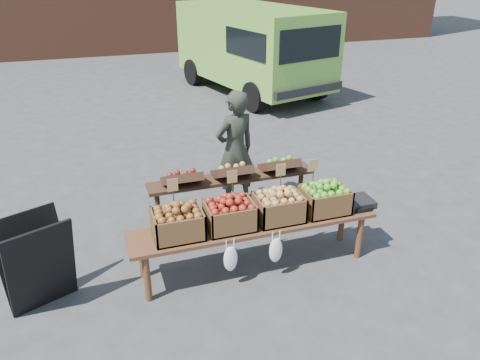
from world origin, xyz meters
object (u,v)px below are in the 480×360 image
object	(u,v)px
crate_green_apples	(325,200)
weighing_scale	(357,202)
delivery_van	(252,50)
crate_russet_pears	(230,215)
back_table	(232,197)
crate_red_apples	(279,207)
vendor	(235,150)
display_bench	(254,245)
crate_golden_apples	(178,224)
chalkboard_sign	(37,263)

from	to	relation	value
crate_green_apples	weighing_scale	size ratio (longest dim) A/B	1.47
delivery_van	crate_russet_pears	world-z (taller)	delivery_van
back_table	crate_red_apples	size ratio (longest dim) A/B	4.20
vendor	crate_russet_pears	world-z (taller)	vendor
display_bench	crate_red_apples	distance (m)	0.51
vendor	crate_russet_pears	xyz separation A→B (m)	(-0.52, -1.46, -0.10)
crate_golden_apples	crate_russet_pears	bearing A→B (deg)	0.00
chalkboard_sign	back_table	distance (m)	2.26
back_table	crate_russet_pears	xyz separation A→B (m)	(-0.25, -0.72, 0.19)
display_bench	crate_green_apples	xyz separation A→B (m)	(0.83, 0.00, 0.42)
crate_russet_pears	crate_red_apples	bearing A→B (deg)	0.00
vendor	crate_green_apples	bearing A→B (deg)	95.36
delivery_van	vendor	world-z (taller)	delivery_van
back_table	display_bench	xyz separation A→B (m)	(0.03, -0.72, -0.24)
back_table	crate_green_apples	size ratio (longest dim) A/B	4.20
vendor	crate_red_apples	size ratio (longest dim) A/B	3.26
vendor	crate_russet_pears	distance (m)	1.55
crate_green_apples	chalkboard_sign	bearing A→B (deg)	178.54
crate_russet_pears	crate_green_apples	world-z (taller)	same
vendor	weighing_scale	size ratio (longest dim) A/B	4.79
crate_red_apples	back_table	bearing A→B (deg)	112.67
vendor	chalkboard_sign	bearing A→B (deg)	13.15
display_bench	crate_golden_apples	world-z (taller)	crate_golden_apples
crate_golden_apples	crate_red_apples	bearing A→B (deg)	0.00
crate_golden_apples	delivery_van	bearing A→B (deg)	65.01
delivery_van	crate_red_apples	size ratio (longest dim) A/B	9.22
crate_red_apples	crate_green_apples	xyz separation A→B (m)	(0.55, 0.00, 0.00)
back_table	weighing_scale	xyz separation A→B (m)	(1.28, -0.72, 0.09)
weighing_scale	crate_red_apples	bearing A→B (deg)	180.00
crate_red_apples	weighing_scale	bearing A→B (deg)	0.00
display_bench	crate_red_apples	world-z (taller)	crate_red_apples
crate_russet_pears	crate_green_apples	bearing A→B (deg)	0.00
delivery_van	crate_golden_apples	bearing A→B (deg)	-129.70
delivery_van	crate_golden_apples	world-z (taller)	delivery_van
crate_russet_pears	vendor	bearing A→B (deg)	70.37
vendor	display_bench	distance (m)	1.57
vendor	crate_red_apples	bearing A→B (deg)	74.84
chalkboard_sign	display_bench	bearing A→B (deg)	-24.92
back_table	display_bench	bearing A→B (deg)	-87.96
delivery_van	crate_golden_apples	xyz separation A→B (m)	(-3.28, -7.03, -0.32)
back_table	weighing_scale	world-z (taller)	back_table
vendor	crate_green_apples	distance (m)	1.57
vendor	crate_red_apples	distance (m)	1.46
delivery_van	display_bench	world-z (taller)	delivery_van
vendor	weighing_scale	world-z (taller)	vendor
display_bench	weighing_scale	size ratio (longest dim) A/B	7.94
delivery_van	crate_russet_pears	bearing A→B (deg)	-125.91
crate_golden_apples	crate_russet_pears	xyz separation A→B (m)	(0.55, 0.00, 0.00)
crate_golden_apples	crate_russet_pears	size ratio (longest dim) A/B	1.00
vendor	back_table	size ratio (longest dim) A/B	0.78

